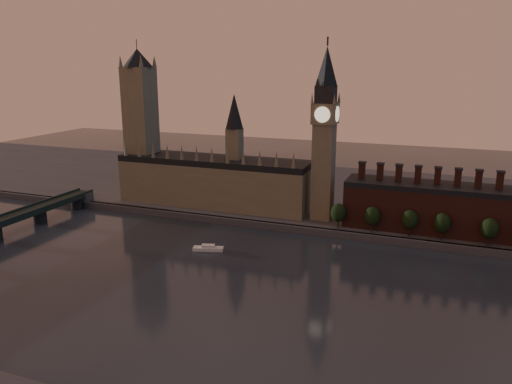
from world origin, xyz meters
TOP-DOWN VIEW (x-y plane):
  - ground at (0.00, 0.00)m, footprint 900.00×900.00m
  - north_bank at (0.00, 178.04)m, footprint 900.00×182.00m
  - palace_of_westminster at (-64.41, 114.91)m, footprint 130.00×30.30m
  - victoria_tower at (-120.00, 115.00)m, footprint 24.00×24.00m
  - big_ben at (10.00, 110.00)m, footprint 15.00×15.00m
  - chimney_block at (80.00, 110.00)m, footprint 110.00×25.00m
  - embankment_tree_0 at (23.36, 93.80)m, footprint 8.60×8.60m
  - embankment_tree_1 at (42.50, 94.08)m, footprint 8.60×8.60m
  - embankment_tree_2 at (62.62, 95.05)m, footprint 8.60×8.60m
  - embankment_tree_3 at (79.35, 94.74)m, footprint 8.60×8.60m
  - embankment_tree_4 at (102.33, 93.60)m, footprint 8.60×8.60m
  - river_boat at (-35.67, 44.90)m, footprint 16.60×8.95m

SIDE VIEW (x-z plane):
  - ground at x=0.00m, z-range 0.00..0.00m
  - river_boat at x=-35.67m, z-range -0.37..2.82m
  - north_bank at x=0.00m, z-range 0.00..4.00m
  - embankment_tree_0 at x=23.36m, z-range 6.03..20.91m
  - embankment_tree_1 at x=42.50m, z-range 6.03..20.91m
  - embankment_tree_2 at x=62.62m, z-range 6.03..20.91m
  - embankment_tree_3 at x=79.35m, z-range 6.03..20.91m
  - embankment_tree_4 at x=102.33m, z-range 6.03..20.91m
  - chimney_block at x=80.00m, z-range -0.68..36.32m
  - palace_of_westminster at x=-64.41m, z-range -15.37..58.63m
  - big_ben at x=10.00m, z-range 3.33..110.33m
  - victoria_tower at x=-120.00m, z-range 5.09..113.09m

